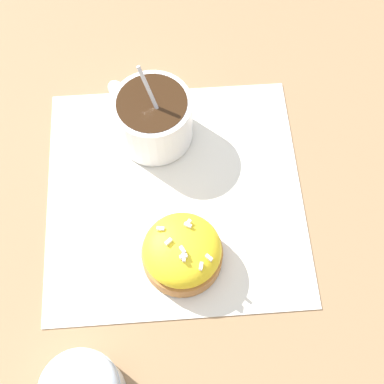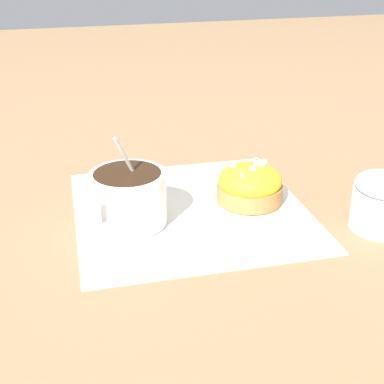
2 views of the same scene
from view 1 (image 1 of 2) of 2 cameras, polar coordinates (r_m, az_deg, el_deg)
The scene contains 4 objects.
ground_plane at distance 0.56m, azimuth -1.87°, elevation -0.16°, with size 3.00×3.00×0.00m, color #93704C.
paper_napkin at distance 0.56m, azimuth -1.87°, elevation -0.09°, with size 0.28×0.28×0.00m.
coffee_cup at distance 0.57m, azimuth -4.24°, elevation 8.01°, with size 0.09×0.09×0.10m.
frosted_pastry at distance 0.51m, azimuth -0.95°, elevation -6.40°, with size 0.08×0.08×0.05m.
Camera 1 is at (-0.24, 0.01, 0.51)m, focal length 50.00 mm.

